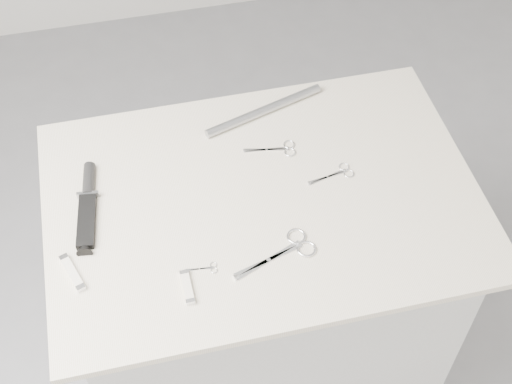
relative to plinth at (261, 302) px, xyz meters
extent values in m
cube|color=gray|center=(0.00, 0.00, -0.46)|extent=(4.00, 4.00, 0.01)
cube|color=#B3B4B1|center=(0.00, 0.00, 0.00)|extent=(0.90, 0.60, 0.90)
cube|color=beige|center=(0.00, 0.00, 0.46)|extent=(1.00, 0.70, 0.02)
cube|color=silver|center=(-0.03, -0.18, 0.47)|extent=(0.17, 0.08, 0.00)
cylinder|color=silver|center=(-0.03, -0.18, 0.47)|extent=(0.01, 0.01, 0.00)
torus|color=silver|center=(0.04, -0.13, 0.47)|extent=(0.04, 0.04, 0.01)
torus|color=silver|center=(0.06, -0.17, 0.47)|extent=(0.04, 0.04, 0.01)
cube|color=silver|center=(0.04, 0.14, 0.47)|extent=(0.11, 0.04, 0.00)
cylinder|color=silver|center=(0.04, 0.14, 0.47)|extent=(0.01, 0.01, 0.00)
torus|color=silver|center=(0.10, 0.14, 0.47)|extent=(0.03, 0.03, 0.00)
torus|color=silver|center=(0.10, 0.12, 0.47)|extent=(0.03, 0.03, 0.00)
cube|color=silver|center=(0.16, 0.02, 0.47)|extent=(0.10, 0.04, 0.00)
cylinder|color=silver|center=(0.16, 0.02, 0.47)|extent=(0.01, 0.01, 0.00)
torus|color=silver|center=(0.21, 0.04, 0.47)|extent=(0.03, 0.03, 0.00)
torus|color=silver|center=(0.21, 0.02, 0.47)|extent=(0.03, 0.03, 0.00)
cube|color=silver|center=(-0.18, -0.16, 0.47)|extent=(0.06, 0.02, 0.00)
cylinder|color=silver|center=(-0.18, -0.16, 0.47)|extent=(0.00, 0.00, 0.00)
torus|color=silver|center=(-0.15, -0.16, 0.47)|extent=(0.02, 0.02, 0.00)
torus|color=silver|center=(-0.15, -0.18, 0.47)|extent=(0.02, 0.02, 0.00)
cube|color=black|center=(-0.40, 0.01, 0.48)|extent=(0.06, 0.15, 0.02)
cube|color=#96999F|center=(-0.39, 0.09, 0.48)|extent=(0.06, 0.02, 0.02)
cylinder|color=black|center=(-0.39, 0.13, 0.48)|extent=(0.04, 0.09, 0.03)
cube|color=silver|center=(-0.44, -0.12, 0.48)|extent=(0.05, 0.10, 0.01)
cube|color=silver|center=(-0.46, -0.07, 0.48)|extent=(0.02, 0.02, 0.01)
cube|color=silver|center=(-0.43, -0.16, 0.48)|extent=(0.02, 0.02, 0.01)
cube|color=silver|center=(-0.21, -0.21, 0.48)|extent=(0.02, 0.08, 0.01)
cube|color=silver|center=(-0.21, -0.17, 0.48)|extent=(0.02, 0.01, 0.01)
cube|color=silver|center=(-0.21, -0.24, 0.48)|extent=(0.02, 0.01, 0.01)
cylinder|color=#96999F|center=(0.07, 0.26, 0.48)|extent=(0.32, 0.12, 0.02)
camera|label=1|loc=(-0.25, -1.01, 1.74)|focal=50.00mm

